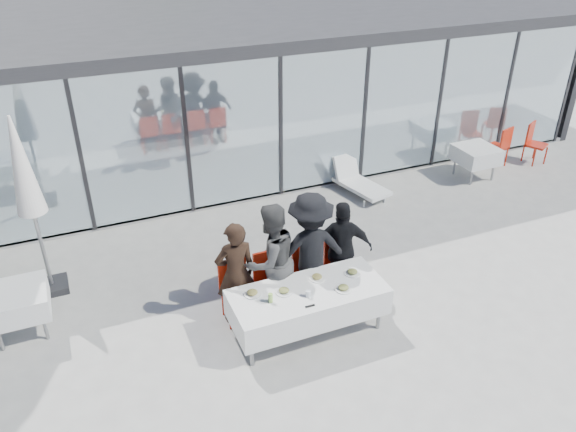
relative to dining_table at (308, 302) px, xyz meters
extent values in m
plane|color=#A3A19A|center=(0.25, 0.19, -0.54)|extent=(90.00, 90.00, 0.00)
cube|color=gray|center=(2.25, 8.19, -0.49)|extent=(14.00, 8.00, 0.10)
cube|color=black|center=(2.25, 12.09, 1.06)|extent=(14.00, 0.20, 3.20)
cube|color=black|center=(9.15, 8.19, 1.06)|extent=(0.20, 8.00, 3.20)
cube|color=silver|center=(2.25, 4.22, 1.06)|extent=(13.60, 0.06, 3.10)
cube|color=#2D2D30|center=(2.25, 7.79, 2.78)|extent=(14.80, 8.80, 0.24)
cube|color=#262628|center=(-2.60, 4.22, 1.06)|extent=(0.08, 0.10, 3.10)
cube|color=#262628|center=(-0.66, 4.22, 1.06)|extent=(0.08, 0.10, 3.10)
cube|color=#262628|center=(1.28, 4.22, 1.06)|extent=(0.08, 0.10, 3.10)
cube|color=#262628|center=(3.23, 4.22, 1.06)|extent=(0.08, 0.10, 3.10)
cube|color=#262628|center=(5.17, 4.22, 1.06)|extent=(0.08, 0.10, 3.10)
cube|color=#262628|center=(7.11, 4.22, 1.06)|extent=(0.08, 0.10, 3.10)
cube|color=#262628|center=(9.05, 4.22, 1.06)|extent=(0.08, 0.10, 3.10)
cube|color=red|center=(-0.25, 6.69, -0.09)|extent=(0.45, 0.45, 0.90)
cube|color=red|center=(1.25, 7.19, -0.09)|extent=(0.45, 0.45, 0.90)
cube|color=red|center=(3.75, 6.69, -0.09)|extent=(0.45, 0.45, 0.90)
cube|color=red|center=(5.75, 7.39, -0.09)|extent=(0.45, 0.45, 0.90)
cube|color=silver|center=(0.00, 0.00, 0.00)|extent=(2.26, 0.96, 0.42)
cylinder|color=gray|center=(-1.00, -0.35, -0.18)|extent=(0.06, 0.06, 0.71)
cylinder|color=gray|center=(1.00, -0.35, -0.18)|extent=(0.06, 0.06, 0.71)
cylinder|color=gray|center=(-1.00, 0.35, -0.18)|extent=(0.06, 0.06, 0.71)
cylinder|color=gray|center=(1.00, 0.35, -0.18)|extent=(0.06, 0.06, 0.71)
imported|color=black|center=(-0.86, 0.67, 0.31)|extent=(0.62, 0.62, 1.69)
cube|color=red|center=(-0.86, 0.66, -0.09)|extent=(0.44, 0.44, 0.05)
cube|color=red|center=(-0.86, 0.86, 0.16)|extent=(0.44, 0.04, 0.55)
cylinder|color=red|center=(-1.04, 0.48, -0.32)|extent=(0.04, 0.04, 0.43)
cylinder|color=red|center=(-0.68, 0.48, -0.32)|extent=(0.04, 0.04, 0.43)
cylinder|color=red|center=(-1.04, 0.84, -0.32)|extent=(0.04, 0.04, 0.43)
cylinder|color=red|center=(-0.68, 0.84, -0.32)|extent=(0.04, 0.04, 0.43)
imported|color=#444444|center=(-0.31, 0.67, 0.39)|extent=(1.12, 1.12, 1.85)
cube|color=red|center=(-0.31, 0.66, -0.09)|extent=(0.44, 0.44, 0.05)
cube|color=red|center=(-0.31, 0.86, 0.16)|extent=(0.44, 0.04, 0.55)
cylinder|color=red|center=(-0.49, 0.48, -0.32)|extent=(0.04, 0.04, 0.43)
cylinder|color=red|center=(-0.13, 0.48, -0.32)|extent=(0.04, 0.04, 0.43)
cylinder|color=red|center=(-0.49, 0.84, -0.32)|extent=(0.04, 0.04, 0.43)
cylinder|color=red|center=(-0.13, 0.84, -0.32)|extent=(0.04, 0.04, 0.43)
imported|color=black|center=(0.34, 0.67, 0.41)|extent=(1.39, 1.39, 1.90)
cube|color=red|center=(0.34, 0.66, -0.09)|extent=(0.44, 0.44, 0.05)
cube|color=red|center=(0.34, 0.86, 0.16)|extent=(0.44, 0.04, 0.55)
cylinder|color=red|center=(0.16, 0.48, -0.32)|extent=(0.04, 0.04, 0.43)
cylinder|color=red|center=(0.52, 0.48, -0.32)|extent=(0.04, 0.04, 0.43)
cylinder|color=red|center=(0.16, 0.84, -0.32)|extent=(0.04, 0.04, 0.43)
cylinder|color=red|center=(0.52, 0.84, -0.32)|extent=(0.04, 0.04, 0.43)
imported|color=black|center=(0.89, 0.67, 0.28)|extent=(1.21, 1.21, 1.64)
cube|color=red|center=(0.89, 0.66, -0.09)|extent=(0.44, 0.44, 0.05)
cube|color=red|center=(0.89, 0.86, 0.16)|extent=(0.44, 0.04, 0.55)
cylinder|color=red|center=(0.71, 0.48, -0.32)|extent=(0.04, 0.04, 0.43)
cylinder|color=red|center=(1.07, 0.48, -0.32)|extent=(0.04, 0.04, 0.43)
cylinder|color=red|center=(0.71, 0.84, -0.32)|extent=(0.04, 0.04, 0.43)
cylinder|color=red|center=(1.07, 0.84, -0.32)|extent=(0.04, 0.04, 0.43)
cylinder|color=white|center=(-0.77, 0.22, 0.22)|extent=(0.24, 0.24, 0.01)
ellipsoid|color=tan|center=(-0.77, 0.22, 0.25)|extent=(0.15, 0.15, 0.05)
cylinder|color=white|center=(-0.34, 0.09, 0.22)|extent=(0.24, 0.24, 0.01)
ellipsoid|color=#496827|center=(-0.34, 0.09, 0.25)|extent=(0.15, 0.15, 0.05)
cylinder|color=white|center=(0.23, 0.20, 0.22)|extent=(0.24, 0.24, 0.01)
ellipsoid|color=tan|center=(0.23, 0.20, 0.25)|extent=(0.15, 0.15, 0.05)
cylinder|color=white|center=(0.78, 0.12, 0.22)|extent=(0.24, 0.24, 0.01)
ellipsoid|color=#496827|center=(0.78, 0.12, 0.25)|extent=(0.15, 0.15, 0.05)
cylinder|color=white|center=(0.47, -0.18, 0.22)|extent=(0.24, 0.24, 0.01)
ellipsoid|color=#496827|center=(0.47, -0.18, 0.25)|extent=(0.15, 0.15, 0.05)
cylinder|color=#93C351|center=(-0.59, -0.04, 0.28)|extent=(0.06, 0.06, 0.14)
cylinder|color=silver|center=(-0.07, -0.13, 0.26)|extent=(0.07, 0.07, 0.10)
cube|color=black|center=(-0.13, -0.34, 0.22)|extent=(0.14, 0.03, 0.01)
cube|color=silver|center=(-3.88, 1.61, 0.02)|extent=(0.86, 0.86, 0.36)
cylinder|color=gray|center=(-3.58, 1.31, -0.18)|extent=(0.05, 0.05, 0.72)
cylinder|color=gray|center=(-3.58, 1.91, -0.18)|extent=(0.05, 0.05, 0.72)
cube|color=silver|center=(5.71, 3.33, 0.02)|extent=(0.86, 0.86, 0.36)
cylinder|color=gray|center=(5.41, 3.03, -0.18)|extent=(0.05, 0.05, 0.72)
cylinder|color=gray|center=(6.01, 3.03, -0.18)|extent=(0.05, 0.05, 0.72)
cylinder|color=gray|center=(5.41, 3.63, -0.18)|extent=(0.05, 0.05, 0.72)
cylinder|color=gray|center=(6.01, 3.63, -0.18)|extent=(0.05, 0.05, 0.72)
cube|color=red|center=(7.60, 3.43, -0.09)|extent=(0.59, 0.59, 0.05)
cube|color=red|center=(7.51, 3.60, 0.16)|extent=(0.41, 0.24, 0.55)
cylinder|color=red|center=(7.42, 3.25, -0.32)|extent=(0.04, 0.04, 0.43)
cylinder|color=red|center=(7.78, 3.25, -0.32)|extent=(0.04, 0.04, 0.43)
cylinder|color=red|center=(7.42, 3.61, -0.32)|extent=(0.04, 0.04, 0.43)
cylinder|color=red|center=(7.78, 3.61, -0.32)|extent=(0.04, 0.04, 0.43)
cube|color=red|center=(6.65, 3.71, -0.09)|extent=(0.55, 0.55, 0.05)
cube|color=red|center=(6.71, 3.52, 0.16)|extent=(0.43, 0.17, 0.55)
cylinder|color=red|center=(6.47, 3.53, -0.32)|extent=(0.04, 0.04, 0.43)
cylinder|color=red|center=(6.83, 3.53, -0.32)|extent=(0.04, 0.04, 0.43)
cylinder|color=red|center=(6.47, 3.89, -0.32)|extent=(0.04, 0.04, 0.43)
cylinder|color=red|center=(6.83, 3.89, -0.32)|extent=(0.04, 0.04, 0.43)
cube|color=black|center=(-3.46, 2.56, -0.48)|extent=(0.50, 0.50, 0.12)
cylinder|color=gray|center=(-3.46, 2.56, 0.81)|extent=(0.06, 0.06, 2.70)
cone|color=white|center=(-3.46, 2.56, 1.70)|extent=(0.44, 0.44, 1.53)
cube|color=white|center=(2.93, 3.59, -0.36)|extent=(0.88, 1.40, 0.08)
cube|color=white|center=(2.81, 4.12, -0.09)|extent=(0.64, 0.39, 0.54)
cylinder|color=white|center=(2.68, 3.04, -0.47)|extent=(0.04, 0.04, 0.14)
cylinder|color=white|center=(3.18, 3.04, -0.47)|extent=(0.04, 0.04, 0.14)
cylinder|color=white|center=(2.68, 4.14, -0.47)|extent=(0.04, 0.04, 0.14)
cylinder|color=white|center=(3.18, 4.14, -0.47)|extent=(0.04, 0.04, 0.14)
cylinder|color=#382316|center=(0.75, 13.19, 0.46)|extent=(0.44, 0.44, 2.00)
camera|label=1|loc=(-2.76, -5.82, 5.11)|focal=35.00mm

